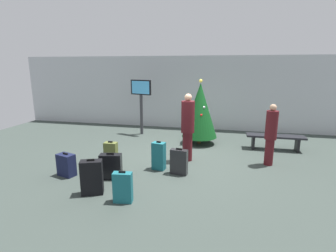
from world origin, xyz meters
TOP-DOWN VIEW (x-y plane):
  - ground_plane at (0.00, 0.00)m, footprint 16.00×16.00m
  - back_wall at (0.00, 3.87)m, footprint 16.00×0.20m
  - holiday_tree at (0.43, 1.58)m, footprint 1.21×1.21m
  - flight_info_kiosk at (-1.94, 2.38)m, footprint 0.88×0.33m
  - waiting_bench at (2.90, 1.42)m, footprint 1.80×0.44m
  - traveller_0 at (0.27, -0.16)m, footprint 0.50×0.50m
  - traveller_1 at (2.50, -0.02)m, footprint 0.44×0.44m
  - suitcase_0 at (-1.39, -2.60)m, footprint 0.50×0.38m
  - suitcase_1 at (0.22, -1.19)m, footprint 0.45×0.23m
  - suitcase_2 at (-0.63, -2.78)m, footprint 0.39×0.22m
  - suitcase_3 at (-1.33, -1.80)m, footprint 0.55×0.33m
  - suitcase_4 at (-2.48, -1.88)m, footprint 0.49×0.37m
  - suitcase_5 at (-0.36, -1.00)m, footprint 0.36×0.27m
  - suitcase_6 at (-1.68, -1.03)m, footprint 0.35×0.22m

SIDE VIEW (x-z plane):
  - ground_plane at x=0.00m, z-range 0.00..0.00m
  - suitcase_4 at x=-2.48m, z-range -0.02..0.57m
  - suitcase_3 at x=-1.33m, z-range -0.02..0.63m
  - suitcase_2 at x=-0.63m, z-range -0.02..0.64m
  - suitcase_1 at x=0.22m, z-range -0.02..0.66m
  - suitcase_6 at x=-1.68m, z-range -0.02..0.68m
  - suitcase_5 at x=-0.36m, z-range -0.02..0.75m
  - waiting_bench at x=2.90m, z-range 0.13..0.61m
  - suitcase_0 at x=-1.39m, z-range -0.02..0.76m
  - traveller_1 at x=2.50m, z-range 0.05..1.73m
  - traveller_0 at x=0.27m, z-range 0.05..1.97m
  - holiday_tree at x=0.43m, z-range 0.06..2.29m
  - flight_info_kiosk at x=-1.94m, z-range 0.43..2.56m
  - back_wall at x=0.00m, z-range 0.00..3.07m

